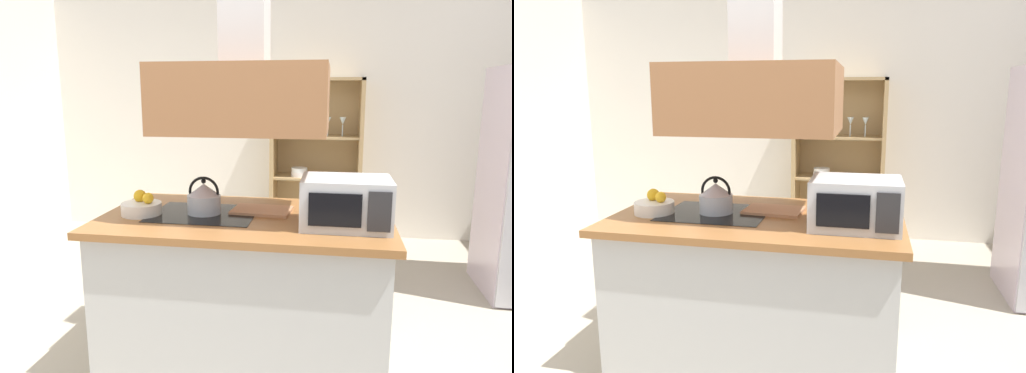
# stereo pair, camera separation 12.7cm
# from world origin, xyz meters

# --- Properties ---
(wall_back) EXTENTS (6.00, 0.12, 2.70)m
(wall_back) POSITION_xyz_m (0.00, 3.00, 1.35)
(wall_back) COLOR silver
(wall_back) RESTS_ON ground
(kitchen_island) EXTENTS (1.64, 0.96, 0.90)m
(kitchen_island) POSITION_xyz_m (-0.19, 0.30, 0.45)
(kitchen_island) COLOR #AFB0AF
(kitchen_island) RESTS_ON ground
(range_hood) EXTENTS (0.90, 0.70, 1.32)m
(range_hood) POSITION_xyz_m (-0.19, 0.30, 1.69)
(range_hood) COLOR #97623C
(dish_cabinet) EXTENTS (0.96, 0.40, 1.74)m
(dish_cabinet) POSITION_xyz_m (0.11, 2.78, 0.77)
(dish_cabinet) COLOR tan
(dish_cabinet) RESTS_ON ground
(kettle) EXTENTS (0.19, 0.19, 0.22)m
(kettle) POSITION_xyz_m (-0.43, 0.30, 0.99)
(kettle) COLOR #AEB8C7
(kettle) RESTS_ON kitchen_island
(cutting_board) EXTENTS (0.36, 0.27, 0.02)m
(cutting_board) POSITION_xyz_m (-0.11, 0.40, 0.91)
(cutting_board) COLOR tan
(cutting_board) RESTS_ON kitchen_island
(microwave) EXTENTS (0.46, 0.35, 0.26)m
(microwave) POSITION_xyz_m (0.37, 0.18, 1.03)
(microwave) COLOR #B7BABF
(microwave) RESTS_ON kitchen_island
(fruit_bowl) EXTENTS (0.23, 0.23, 0.14)m
(fruit_bowl) POSITION_xyz_m (-0.79, 0.23, 0.94)
(fruit_bowl) COLOR silver
(fruit_bowl) RESTS_ON kitchen_island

